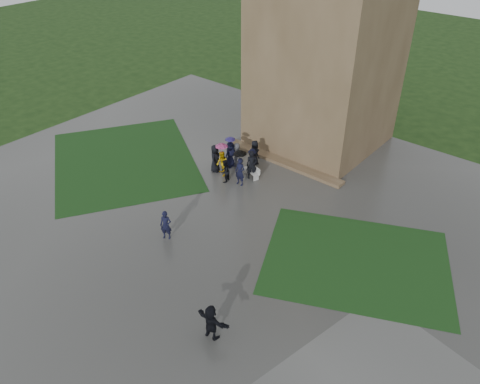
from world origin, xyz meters
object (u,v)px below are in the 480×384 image
Objects in this scene: bench at (252,171)px; pedestrian_near at (211,322)px; tower at (331,12)px; pedestrian_mid at (166,225)px.

pedestrian_near reaches higher than bench.
bench is 12.86m from pedestrian_near.
tower reaches higher than pedestrian_near.
bench is 7.81m from pedestrian_mid.
bench is (-0.55, -6.99, -8.58)m from tower.
bench is 0.82× the size of pedestrian_near.
pedestrian_near is at bearing -56.88° from pedestrian_mid.
tower is 12.85× the size of bench.
pedestrian_near is (6.60, -11.02, 0.46)m from bench.
tower reaches higher than pedestrian_mid.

